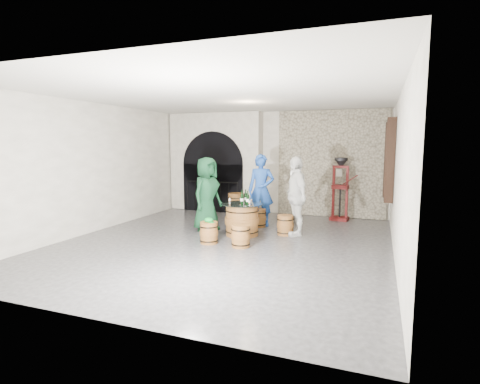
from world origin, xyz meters
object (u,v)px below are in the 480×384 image
at_px(barrel_stool_near_right, 241,236).
at_px(barrel_stool_near_left, 209,233).
at_px(barrel_stool_left, 206,221).
at_px(person_blue, 261,190).
at_px(barrel_stool_far, 259,218).
at_px(barrel_table, 242,220).
at_px(wine_bottle_center, 248,199).
at_px(wine_bottle_left, 242,198).
at_px(barrel_stool_right, 285,225).
at_px(corking_press, 340,184).
at_px(person_green, 207,194).
at_px(side_barrel, 236,204).
at_px(person_white, 296,196).
at_px(wine_bottle_right, 246,197).

relative_size(barrel_stool_near_right, barrel_stool_near_left, 1.00).
relative_size(barrel_stool_left, person_blue, 0.25).
relative_size(barrel_stool_far, barrel_stool_near_left, 1.00).
relative_size(barrel_table, wine_bottle_center, 3.07).
xyz_separation_m(barrel_stool_left, wine_bottle_left, (1.05, -0.22, 0.66)).
distance_m(barrel_stool_far, barrel_stool_right, 1.10).
bearing_deg(wine_bottle_left, corking_press, 53.73).
distance_m(barrel_table, barrel_stool_right, 1.06).
bearing_deg(person_blue, barrel_stool_left, -147.62).
height_order(person_green, side_barrel, person_green).
distance_m(barrel_stool_near_left, person_blue, 2.35).
relative_size(barrel_stool_left, barrel_stool_near_right, 1.00).
relative_size(barrel_stool_right, barrel_stool_near_left, 1.00).
xyz_separation_m(person_white, side_barrel, (-2.25, 1.83, -0.61)).
relative_size(barrel_stool_right, corking_press, 0.27).
height_order(wine_bottle_center, side_barrel, wine_bottle_center).
height_order(person_white, wine_bottle_left, person_white).
xyz_separation_m(barrel_table, wine_bottle_left, (0.01, -0.04, 0.52)).
bearing_deg(barrel_stool_near_right, wine_bottle_left, 108.72).
relative_size(person_green, person_blue, 0.97).
bearing_deg(wine_bottle_right, side_barrel, 116.74).
distance_m(wine_bottle_center, corking_press, 3.33).
bearing_deg(person_white, wine_bottle_center, -91.89).
relative_size(person_blue, wine_bottle_left, 5.92).
bearing_deg(barrel_table, wine_bottle_center, -24.15).
distance_m(person_blue, wine_bottle_center, 1.29).
distance_m(wine_bottle_right, corking_press, 3.21).
relative_size(barrel_stool_far, person_blue, 0.25).
bearing_deg(side_barrel, barrel_table, -65.60).
distance_m(barrel_stool_right, wine_bottle_center, 1.14).
height_order(barrel_table, person_green, person_green).
xyz_separation_m(barrel_stool_far, wine_bottle_right, (-0.05, -0.88, 0.66)).
bearing_deg(side_barrel, person_blue, -43.91).
relative_size(barrel_stool_right, side_barrel, 0.69).
distance_m(barrel_stool_left, barrel_stool_far, 1.41).
distance_m(wine_bottle_left, corking_press, 3.39).
bearing_deg(barrel_table, side_barrel, 114.40).
bearing_deg(wine_bottle_left, barrel_table, 107.70).
distance_m(person_white, side_barrel, 2.96).
xyz_separation_m(barrel_stool_near_right, wine_bottle_center, (-0.17, 0.92, 0.66)).
bearing_deg(wine_bottle_left, barrel_stool_far, 86.21).
height_order(wine_bottle_right, side_barrel, wine_bottle_right).
relative_size(wine_bottle_left, wine_bottle_center, 1.00).
relative_size(barrel_stool_near_left, wine_bottle_center, 1.48).
bearing_deg(barrel_stool_far, wine_bottle_right, -93.52).
bearing_deg(person_blue, wine_bottle_left, -103.78).
xyz_separation_m(barrel_stool_left, barrel_stool_far, (1.12, 0.86, 0.00)).
bearing_deg(barrel_stool_right, barrel_stool_far, 143.83).
relative_size(barrel_table, barrel_stool_near_right, 2.08).
distance_m(barrel_table, barrel_stool_left, 1.06).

